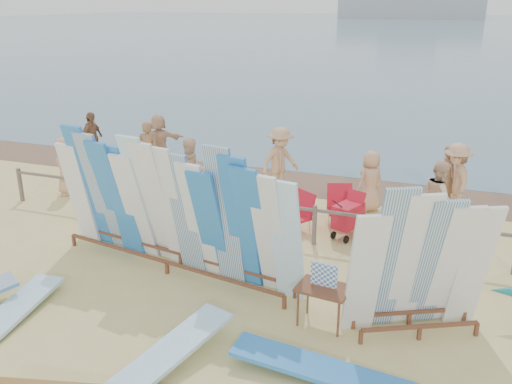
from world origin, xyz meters
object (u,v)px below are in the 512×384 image
at_px(flat_board_d, 323,378).
at_px(beachgoer_6, 370,181).
at_px(beachgoer_extra_1, 92,138).
at_px(beachgoer_8, 439,198).
at_px(beachgoer_0, 66,166).
at_px(flat_board_b, 159,373).
at_px(beach_chair_left, 298,220).
at_px(vendor_table, 323,305).
at_px(beachgoer_9, 455,181).
at_px(flat_board_a, 4,325).
at_px(beachgoer_1, 148,151).
at_px(side_surfboard_rack, 420,268).
at_px(beach_chair_right, 340,213).
at_px(stroller, 348,220).
at_px(beachgoer_3, 280,162).
at_px(beachgoer_2, 192,173).
at_px(main_surfboard_rack, 170,211).
at_px(beachgoer_11, 159,141).
at_px(beachgoer_7, 448,178).

relative_size(flat_board_d, beachgoer_6, 1.73).
height_order(beachgoer_6, beachgoer_extra_1, beachgoer_extra_1).
height_order(beachgoer_8, beachgoer_0, beachgoer_8).
bearing_deg(flat_board_b, flat_board_d, 35.03).
relative_size(beach_chair_left, beachgoer_0, 0.58).
bearing_deg(vendor_table, beachgoer_9, 78.77).
bearing_deg(flat_board_a, beachgoer_6, 50.73).
height_order(flat_board_d, beachgoer_1, beachgoer_1).
bearing_deg(flat_board_b, beachgoer_1, 138.84).
relative_size(side_surfboard_rack, beachgoer_6, 1.66).
xyz_separation_m(vendor_table, beach_chair_right, (-0.61, 4.33, -0.09)).
bearing_deg(stroller, beachgoer_8, 48.36).
relative_size(beachgoer_8, beachgoer_3, 0.91).
height_order(side_surfboard_rack, beach_chair_right, side_surfboard_rack).
xyz_separation_m(side_surfboard_rack, beachgoer_1, (-8.09, 5.51, -0.28)).
bearing_deg(beach_chair_left, beachgoer_6, 88.80).
xyz_separation_m(side_surfboard_rack, beachgoer_2, (-5.87, 3.93, -0.26)).
distance_m(flat_board_d, beach_chair_right, 5.72).
relative_size(flat_board_d, beachgoer_0, 1.68).
distance_m(main_surfboard_rack, beachgoer_2, 3.54).
height_order(beach_chair_right, beachgoer_extra_1, beachgoer_extra_1).
xyz_separation_m(flat_board_a, beachgoer_9, (6.77, 7.60, 0.93)).
bearing_deg(beachgoer_2, beachgoer_extra_1, 109.03).
relative_size(beachgoer_9, beachgoer_2, 1.03).
xyz_separation_m(beachgoer_8, beachgoer_11, (-8.56, 2.47, 0.00)).
relative_size(main_surfboard_rack, beachgoer_9, 2.98).
bearing_deg(beachgoer_0, side_surfboard_rack, 35.29).
xyz_separation_m(beach_chair_right, beachgoer_9, (2.49, 1.43, 0.65)).
bearing_deg(beachgoer_7, flat_board_b, 132.56).
distance_m(side_surfboard_rack, beachgoer_0, 10.19).
height_order(flat_board_b, beachgoer_11, beachgoer_11).
bearing_deg(beachgoer_8, flat_board_a, 122.63).
bearing_deg(beachgoer_9, beachgoer_7, -179.34).
bearing_deg(beach_chair_right, beachgoer_8, -14.70).
bearing_deg(side_surfboard_rack, beachgoer_11, 114.70).
bearing_deg(beachgoer_extra_1, beachgoer_6, -96.14).
bearing_deg(stroller, beachgoer_6, 106.78).
xyz_separation_m(beach_chair_left, beachgoer_7, (3.16, 2.71, 0.56)).
relative_size(vendor_table, flat_board_b, 0.41).
relative_size(beachgoer_9, beachgoer_11, 1.08).
relative_size(flat_board_b, beachgoer_2, 1.50).
bearing_deg(beachgoer_6, beachgoer_7, 155.00).
height_order(beach_chair_left, beachgoer_7, beachgoer_7).
relative_size(flat_board_a, beach_chair_left, 2.92).
distance_m(vendor_table, beachgoer_0, 8.99).
relative_size(stroller, beachgoer_6, 0.66).
relative_size(beachgoer_6, beachgoer_extra_1, 0.91).
xyz_separation_m(beach_chair_right, beachgoer_8, (2.18, 0.21, 0.59)).
bearing_deg(beach_chair_left, flat_board_a, -88.34).
relative_size(beach_chair_right, beachgoer_3, 0.50).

